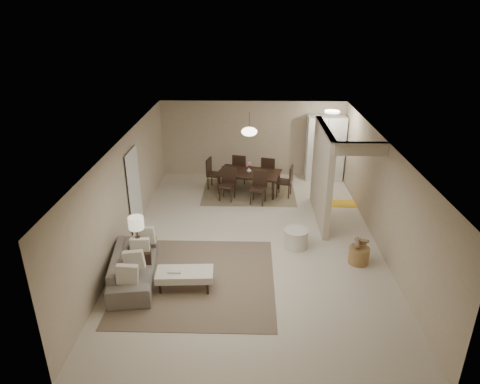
{
  "coord_description": "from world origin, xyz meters",
  "views": [
    {
      "loc": [
        -0.05,
        -9.17,
        5.23
      ],
      "look_at": [
        -0.31,
        0.51,
        1.05
      ],
      "focal_mm": 32.0,
      "sensor_mm": 36.0,
      "label": 1
    }
  ],
  "objects_px": {
    "sofa": "(134,266)",
    "ottoman_bench": "(185,275)",
    "pantry_cabinet": "(325,148)",
    "dining_table": "(249,182)",
    "side_table": "(140,260)",
    "round_pouf": "(296,239)",
    "wicker_basket": "(359,255)"
  },
  "relations": [
    {
      "from": "wicker_basket",
      "to": "dining_table",
      "type": "height_order",
      "value": "dining_table"
    },
    {
      "from": "sofa",
      "to": "dining_table",
      "type": "height_order",
      "value": "dining_table"
    },
    {
      "from": "side_table",
      "to": "dining_table",
      "type": "bearing_deg",
      "value": 62.08
    },
    {
      "from": "sofa",
      "to": "dining_table",
      "type": "distance_m",
      "value": 5.21
    },
    {
      "from": "sofa",
      "to": "round_pouf",
      "type": "height_order",
      "value": "sofa"
    },
    {
      "from": "pantry_cabinet",
      "to": "sofa",
      "type": "bearing_deg",
      "value": -129.3
    },
    {
      "from": "pantry_cabinet",
      "to": "ottoman_bench",
      "type": "xyz_separation_m",
      "value": [
        -3.69,
        -6.16,
        -0.72
      ]
    },
    {
      "from": "ottoman_bench",
      "to": "side_table",
      "type": "height_order",
      "value": "side_table"
    },
    {
      "from": "ottoman_bench",
      "to": "side_table",
      "type": "relative_size",
      "value": 2.19
    },
    {
      "from": "pantry_cabinet",
      "to": "sofa",
      "type": "relative_size",
      "value": 0.99
    },
    {
      "from": "pantry_cabinet",
      "to": "round_pouf",
      "type": "relative_size",
      "value": 3.64
    },
    {
      "from": "side_table",
      "to": "wicker_basket",
      "type": "height_order",
      "value": "side_table"
    },
    {
      "from": "sofa",
      "to": "side_table",
      "type": "relative_size",
      "value": 3.99
    },
    {
      "from": "pantry_cabinet",
      "to": "round_pouf",
      "type": "bearing_deg",
      "value": -106.35
    },
    {
      "from": "pantry_cabinet",
      "to": "side_table",
      "type": "xyz_separation_m",
      "value": [
        -4.75,
        -5.55,
        -0.79
      ]
    },
    {
      "from": "sofa",
      "to": "ottoman_bench",
      "type": "relative_size",
      "value": 1.82
    },
    {
      "from": "pantry_cabinet",
      "to": "side_table",
      "type": "bearing_deg",
      "value": -130.56
    },
    {
      "from": "pantry_cabinet",
      "to": "side_table",
      "type": "distance_m",
      "value": 7.35
    },
    {
      "from": "ottoman_bench",
      "to": "round_pouf",
      "type": "xyz_separation_m",
      "value": [
        2.39,
        1.7,
        -0.1
      ]
    },
    {
      "from": "ottoman_bench",
      "to": "dining_table",
      "type": "bearing_deg",
      "value": 72.76
    },
    {
      "from": "ottoman_bench",
      "to": "dining_table",
      "type": "height_order",
      "value": "dining_table"
    },
    {
      "from": "pantry_cabinet",
      "to": "ottoman_bench",
      "type": "bearing_deg",
      "value": -120.94
    },
    {
      "from": "side_table",
      "to": "ottoman_bench",
      "type": "bearing_deg",
      "value": -30.21
    },
    {
      "from": "side_table",
      "to": "dining_table",
      "type": "height_order",
      "value": "dining_table"
    },
    {
      "from": "sofa",
      "to": "round_pouf",
      "type": "xyz_separation_m",
      "value": [
        3.49,
        1.4,
        -0.08
      ]
    },
    {
      "from": "sofa",
      "to": "side_table",
      "type": "xyz_separation_m",
      "value": [
        0.05,
        0.31,
        -0.04
      ]
    },
    {
      "from": "pantry_cabinet",
      "to": "dining_table",
      "type": "relative_size",
      "value": 1.13
    },
    {
      "from": "pantry_cabinet",
      "to": "dining_table",
      "type": "bearing_deg",
      "value": -153.7
    },
    {
      "from": "pantry_cabinet",
      "to": "round_pouf",
      "type": "height_order",
      "value": "pantry_cabinet"
    },
    {
      "from": "ottoman_bench",
      "to": "pantry_cabinet",
      "type": "bearing_deg",
      "value": 55.93
    },
    {
      "from": "side_table",
      "to": "round_pouf",
      "type": "relative_size",
      "value": 0.92
    },
    {
      "from": "pantry_cabinet",
      "to": "wicker_basket",
      "type": "distance_m",
      "value": 5.19
    }
  ]
}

